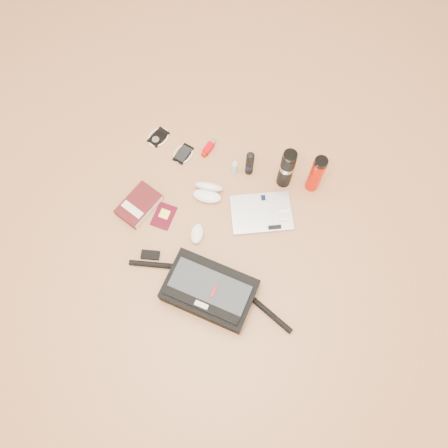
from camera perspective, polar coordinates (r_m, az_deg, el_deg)
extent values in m
plane|color=#B2764A|center=(2.09, -1.80, -2.24)|extent=(4.00, 4.00, 0.00)
cube|color=black|center=(1.98, -1.89, -8.67)|extent=(0.43, 0.31, 0.10)
cube|color=#2F3237|center=(1.92, -2.05, -8.56)|extent=(0.37, 0.23, 0.01)
cube|color=black|center=(1.91, -2.96, -10.54)|extent=(0.35, 0.10, 0.01)
cube|color=beige|center=(1.91, -2.96, -10.53)|extent=(0.06, 0.03, 0.01)
cube|color=#A9040C|center=(1.92, -1.33, -8.84)|extent=(0.02, 0.05, 0.01)
cylinder|color=black|center=(2.07, -8.97, -5.28)|extent=(0.24, 0.06, 0.03)
cylinder|color=black|center=(2.00, 6.02, -11.56)|extent=(0.23, 0.14, 0.03)
cube|color=black|center=(2.09, -9.59, -4.00)|extent=(0.09, 0.05, 0.02)
cube|color=#BCBCBF|center=(2.14, 4.90, 1.45)|extent=(0.34, 0.29, 0.02)
cube|color=black|center=(2.16, 5.15, 3.44)|extent=(0.03, 0.03, 0.00)
cube|color=white|center=(2.14, 7.79, 1.60)|extent=(0.06, 0.03, 0.01)
cube|color=white|center=(2.12, 7.94, 0.61)|extent=(0.05, 0.03, 0.01)
cube|color=black|center=(2.10, 6.65, -0.40)|extent=(0.06, 0.04, 0.01)
cube|color=#460F12|center=(2.18, -11.06, 2.50)|extent=(0.21, 0.25, 0.04)
cube|color=beige|center=(2.15, -9.72, 1.49)|extent=(0.09, 0.18, 0.03)
cube|color=beige|center=(2.15, -11.89, 1.88)|extent=(0.12, 0.08, 0.00)
cube|color=#440313|center=(2.15, -7.88, 1.04)|extent=(0.11, 0.14, 0.01)
cube|color=yellow|center=(2.15, -7.78, 1.32)|extent=(0.05, 0.05, 0.00)
ellipsoid|color=white|center=(2.09, -3.55, -1.30)|extent=(0.07, 0.11, 0.03)
ellipsoid|color=white|center=(2.16, -2.23, 3.66)|extent=(0.14, 0.07, 0.04)
ellipsoid|color=white|center=(2.16, -1.97, 4.91)|extent=(0.14, 0.08, 0.08)
ellipsoid|color=black|center=(2.16, -2.95, 3.84)|extent=(0.04, 0.03, 0.01)
ellipsoid|color=black|center=(2.15, -1.51, 3.56)|extent=(0.04, 0.03, 0.01)
cylinder|color=black|center=(2.15, -2.23, 3.72)|extent=(0.02, 0.00, 0.00)
cube|color=black|center=(2.36, -8.56, 11.15)|extent=(0.11, 0.13, 0.01)
cylinder|color=#979799|center=(2.35, -8.94, 10.86)|extent=(0.05, 0.05, 0.00)
torus|color=white|center=(2.36, -8.56, 11.17)|extent=(0.13, 0.13, 0.01)
cube|color=black|center=(2.29, -5.34, 9.10)|extent=(0.09, 0.13, 0.01)
cube|color=black|center=(2.29, -5.35, 9.18)|extent=(0.08, 0.10, 0.00)
torus|color=white|center=(2.29, -5.34, 9.11)|extent=(0.12, 0.12, 0.01)
cube|color=#BB000A|center=(2.29, -2.05, 9.86)|extent=(0.05, 0.07, 0.03)
cube|color=#9F1000|center=(2.27, -2.62, 9.09)|extent=(0.03, 0.03, 0.02)
cylinder|color=#A0A0A2|center=(2.31, -1.45, 10.65)|extent=(0.04, 0.04, 0.02)
cylinder|color=#B4E5FA|center=(2.21, 1.40, 7.32)|extent=(0.03, 0.03, 0.08)
cylinder|color=silver|center=(2.17, 1.43, 7.90)|extent=(0.02, 0.02, 0.02)
cylinder|color=silver|center=(2.16, 1.43, 8.03)|extent=(0.01, 0.01, 0.01)
cylinder|color=black|center=(2.17, 3.37, 7.86)|extent=(0.05, 0.05, 0.16)
cylinder|color=black|center=(2.19, 3.34, 7.63)|extent=(0.05, 0.05, 0.03)
ellipsoid|color=black|center=(2.10, 3.49, 8.93)|extent=(0.05, 0.05, 0.02)
cylinder|color=black|center=(2.13, 8.13, 7.00)|extent=(0.09, 0.09, 0.24)
cylinder|color=#98989A|center=(2.10, 8.24, 7.40)|extent=(0.09, 0.09, 0.03)
cylinder|color=black|center=(2.01, 8.65, 8.81)|extent=(0.09, 0.09, 0.02)
cylinder|color=red|center=(2.15, 11.89, 6.27)|extent=(0.08, 0.08, 0.23)
cylinder|color=black|center=(2.04, 12.58, 7.90)|extent=(0.07, 0.07, 0.02)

